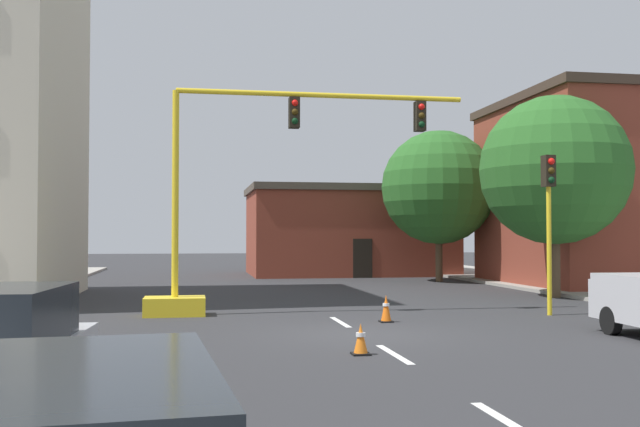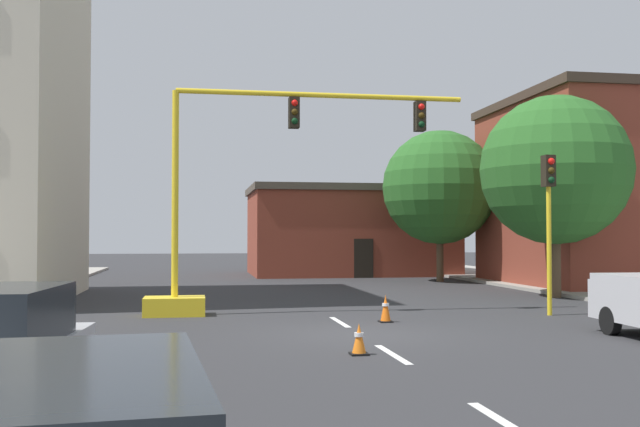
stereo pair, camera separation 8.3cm
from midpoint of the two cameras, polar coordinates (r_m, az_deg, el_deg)
The scene contains 12 objects.
ground_plane at distance 17.81m, azimuth 3.26°, elevation -9.43°, with size 160.00×160.00×0.00m, color #2D2D30.
lane_stripe_seg_1 at distance 9.84m, azimuth 14.76°, elevation -15.70°, with size 0.16×2.40×0.01m, color silver.
lane_stripe_seg_2 at distance 14.93m, azimuth 5.87°, elevation -10.91°, with size 0.16×2.40×0.01m, color silver.
lane_stripe_seg_3 at distance 20.23m, azimuth 1.67°, elevation -8.49°, with size 0.16×2.40×0.01m, color silver.
building_brick_center at distance 44.77m, azimuth 2.34°, elevation -1.35°, with size 12.24×8.22×5.34m.
building_row_right at distance 37.96m, azimuth 23.20°, elevation 1.57°, with size 12.02×10.28×8.94m.
traffic_signal_gantry at distance 22.16m, azimuth -7.82°, elevation -1.96°, with size 9.87×1.20×6.83m.
traffic_light_pole_right at distance 22.88m, azimuth 17.60°, elevation 1.21°, with size 0.32×0.47×4.80m.
tree_right_far at distance 38.27m, azimuth 9.42°, elevation 2.03°, with size 5.91×5.91×7.84m.
tree_right_mid at distance 29.53m, azimuth 18.03°, elevation 3.26°, with size 5.76×5.76×7.79m.
traffic_cone_roadside_a at distance 14.77m, azimuth 3.24°, elevation -9.82°, with size 0.36×0.36×0.63m.
traffic_cone_roadside_b at distance 20.24m, azimuth 5.28°, elevation -7.44°, with size 0.36×0.36×0.75m.
Camera 2 is at (-3.88, -17.21, 2.39)m, focal length 40.84 mm.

